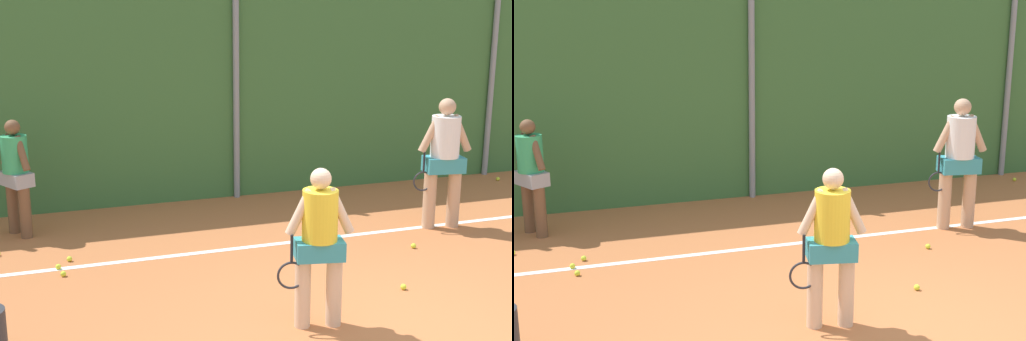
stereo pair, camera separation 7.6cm
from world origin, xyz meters
The scene contains 15 objects.
ground_plane centered at (0.00, 1.57, 0.00)m, with size 25.39×25.39×0.00m, color #B76638.
hedge_fence_backdrop centered at (0.00, 5.35, 1.65)m, with size 16.50×0.25×3.30m, color #386633.
fence_post_center centered at (0.00, 5.18, 1.69)m, with size 0.10×0.10×3.37m, color gray.
fence_post_right centered at (4.76, 5.18, 1.69)m, with size 0.10×0.10×3.37m, color gray.
court_baseline_paint centered at (0.00, 2.85, 0.00)m, with size 12.06×0.10×0.01m, color white.
player_foreground_near centered at (-0.60, 0.51, 0.90)m, with size 0.76×0.36×1.60m.
player_midcourt centered at (2.27, 2.79, 1.03)m, with size 0.84×0.40×1.83m.
player_backcourt_far centered at (-3.36, 4.31, 0.90)m, with size 0.47×0.60×1.60m.
tennis_ball_1 centered at (0.66, 1.01, 0.03)m, with size 0.07×0.07×0.07m, color #CCDB33.
tennis_ball_3 centered at (-2.80, 3.08, 0.03)m, with size 0.07×0.07×0.07m, color #CCDB33.
tennis_ball_4 centered at (1.46, 2.14, 0.03)m, with size 0.07×0.07×0.07m, color #CCDB33.
tennis_ball_5 centered at (-2.91, 2.60, 0.03)m, with size 0.07×0.07×0.07m, color #CCDB33.
tennis_ball_6 centered at (1.40, 4.61, 0.03)m, with size 0.07×0.07×0.07m, color #CCDB33.
tennis_ball_8 centered at (-2.95, 2.85, 0.03)m, with size 0.07×0.07×0.07m, color #CCDB33.
tennis_ball_10 centered at (4.70, 4.70, 0.03)m, with size 0.07×0.07×0.07m, color #CCDB33.
Camera 2 is at (-3.15, -5.39, 3.16)m, focal length 49.38 mm.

